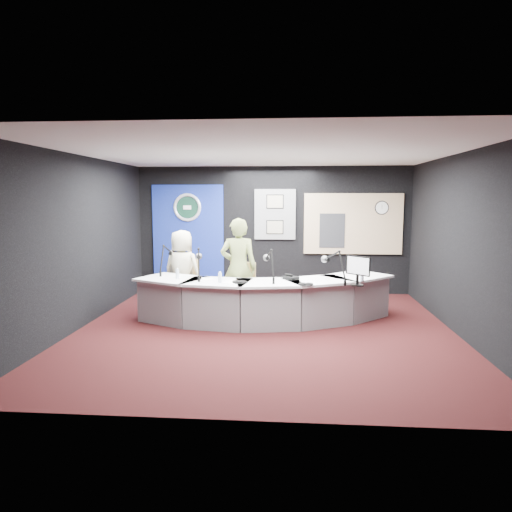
# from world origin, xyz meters

# --- Properties ---
(ground) EXTENTS (6.00, 6.00, 0.00)m
(ground) POSITION_xyz_m (0.00, 0.00, 0.00)
(ground) COLOR black
(ground) RESTS_ON ground
(ceiling) EXTENTS (6.00, 6.00, 0.02)m
(ceiling) POSITION_xyz_m (0.00, 0.00, 2.80)
(ceiling) COLOR silver
(ceiling) RESTS_ON ground
(wall_back) EXTENTS (6.00, 0.02, 2.80)m
(wall_back) POSITION_xyz_m (0.00, 3.00, 1.40)
(wall_back) COLOR black
(wall_back) RESTS_ON ground
(wall_front) EXTENTS (6.00, 0.02, 2.80)m
(wall_front) POSITION_xyz_m (0.00, -3.00, 1.40)
(wall_front) COLOR black
(wall_front) RESTS_ON ground
(wall_left) EXTENTS (0.02, 6.00, 2.80)m
(wall_left) POSITION_xyz_m (-3.00, 0.00, 1.40)
(wall_left) COLOR black
(wall_left) RESTS_ON ground
(wall_right) EXTENTS (0.02, 6.00, 2.80)m
(wall_right) POSITION_xyz_m (3.00, 0.00, 1.40)
(wall_right) COLOR black
(wall_right) RESTS_ON ground
(broadcast_desk) EXTENTS (4.50, 1.90, 0.75)m
(broadcast_desk) POSITION_xyz_m (-0.05, 0.55, 0.38)
(broadcast_desk) COLOR silver
(broadcast_desk) RESTS_ON ground
(backdrop_panel) EXTENTS (1.60, 0.05, 2.30)m
(backdrop_panel) POSITION_xyz_m (-1.90, 2.97, 1.25)
(backdrop_panel) COLOR navy
(backdrop_panel) RESTS_ON wall_back
(agency_seal) EXTENTS (0.63, 0.07, 0.63)m
(agency_seal) POSITION_xyz_m (-1.90, 2.93, 1.90)
(agency_seal) COLOR silver
(agency_seal) RESTS_ON backdrop_panel
(seal_center) EXTENTS (0.48, 0.01, 0.48)m
(seal_center) POSITION_xyz_m (-1.90, 2.94, 1.90)
(seal_center) COLOR black
(seal_center) RESTS_ON backdrop_panel
(pinboard) EXTENTS (0.90, 0.04, 1.10)m
(pinboard) POSITION_xyz_m (0.05, 2.97, 1.75)
(pinboard) COLOR slate
(pinboard) RESTS_ON wall_back
(framed_photo_upper) EXTENTS (0.34, 0.02, 0.27)m
(framed_photo_upper) POSITION_xyz_m (0.05, 2.94, 2.03)
(framed_photo_upper) COLOR gray
(framed_photo_upper) RESTS_ON pinboard
(framed_photo_lower) EXTENTS (0.34, 0.02, 0.27)m
(framed_photo_lower) POSITION_xyz_m (0.05, 2.94, 1.47)
(framed_photo_lower) COLOR gray
(framed_photo_lower) RESTS_ON pinboard
(booth_window_frame) EXTENTS (2.12, 0.06, 1.32)m
(booth_window_frame) POSITION_xyz_m (1.75, 2.97, 1.55)
(booth_window_frame) COLOR tan
(booth_window_frame) RESTS_ON wall_back
(booth_glow) EXTENTS (2.00, 0.02, 1.20)m
(booth_glow) POSITION_xyz_m (1.75, 2.96, 1.55)
(booth_glow) COLOR beige
(booth_glow) RESTS_ON booth_window_frame
(equipment_rack) EXTENTS (0.55, 0.02, 0.75)m
(equipment_rack) POSITION_xyz_m (1.30, 2.94, 1.40)
(equipment_rack) COLOR black
(equipment_rack) RESTS_ON booth_window_frame
(wall_clock) EXTENTS (0.28, 0.01, 0.28)m
(wall_clock) POSITION_xyz_m (2.35, 2.94, 1.90)
(wall_clock) COLOR white
(wall_clock) RESTS_ON booth_window_frame
(armchair_left) EXTENTS (0.60, 0.60, 0.91)m
(armchair_left) POSITION_xyz_m (-1.62, 1.21, 0.45)
(armchair_left) COLOR #A7864C
(armchair_left) RESTS_ON ground
(armchair_right) EXTENTS (0.73, 0.73, 1.06)m
(armchair_right) POSITION_xyz_m (-0.51, 0.81, 0.53)
(armchair_right) COLOR #A7864C
(armchair_right) RESTS_ON ground
(draped_jacket) EXTENTS (0.51, 0.20, 0.70)m
(draped_jacket) POSITION_xyz_m (-1.69, 1.46, 0.62)
(draped_jacket) COLOR #676057
(draped_jacket) RESTS_ON armchair_left
(person_man) EXTENTS (0.83, 0.64, 1.52)m
(person_man) POSITION_xyz_m (-1.62, 1.21, 0.76)
(person_man) COLOR beige
(person_man) RESTS_ON ground
(person_woman) EXTENTS (0.65, 0.43, 1.76)m
(person_woman) POSITION_xyz_m (-0.51, 0.81, 0.88)
(person_woman) COLOR olive
(person_woman) RESTS_ON ground
(computer_monitor) EXTENTS (0.36, 0.35, 0.32)m
(computer_monitor) POSITION_xyz_m (1.45, -0.00, 1.07)
(computer_monitor) COLOR black
(computer_monitor) RESTS_ON broadcast_desk
(desk_phone) EXTENTS (0.28, 0.28, 0.06)m
(desk_phone) POSITION_xyz_m (0.42, 0.48, 0.78)
(desk_phone) COLOR black
(desk_phone) RESTS_ON broadcast_desk
(headphones_near) EXTENTS (0.24, 0.24, 0.04)m
(headphones_near) POSITION_xyz_m (0.65, -0.02, 0.77)
(headphones_near) COLOR black
(headphones_near) RESTS_ON broadcast_desk
(headphones_far) EXTENTS (0.23, 0.23, 0.04)m
(headphones_far) POSITION_xyz_m (-0.41, 0.09, 0.77)
(headphones_far) COLOR black
(headphones_far) RESTS_ON broadcast_desk
(paper_stack) EXTENTS (0.25, 0.30, 0.00)m
(paper_stack) POSITION_xyz_m (-1.00, 0.41, 0.75)
(paper_stack) COLOR white
(paper_stack) RESTS_ON broadcast_desk
(notepad) EXTENTS (0.31, 0.37, 0.00)m
(notepad) POSITION_xyz_m (-0.55, 0.15, 0.75)
(notepad) COLOR white
(notepad) RESTS_ON broadcast_desk
(boom_mic_a) EXTENTS (0.17, 0.74, 0.60)m
(boom_mic_a) POSITION_xyz_m (-1.83, 0.90, 1.05)
(boom_mic_a) COLOR black
(boom_mic_a) RESTS_ON broadcast_desk
(boom_mic_b) EXTENTS (0.24, 0.73, 0.60)m
(boom_mic_b) POSITION_xyz_m (-1.14, 0.44, 1.05)
(boom_mic_b) COLOR black
(boom_mic_b) RESTS_ON broadcast_desk
(boom_mic_c) EXTENTS (0.27, 0.72, 0.60)m
(boom_mic_c) POSITION_xyz_m (0.06, 0.35, 1.05)
(boom_mic_c) COLOR black
(boom_mic_c) RESTS_ON broadcast_desk
(boom_mic_d) EXTENTS (0.40, 0.67, 0.60)m
(boom_mic_d) POSITION_xyz_m (1.12, 0.27, 1.05)
(boom_mic_d) COLOR black
(boom_mic_d) RESTS_ON broadcast_desk
(water_bottles) EXTENTS (3.15, 0.39, 0.18)m
(water_bottles) POSITION_xyz_m (0.04, 0.26, 0.84)
(water_bottles) COLOR silver
(water_bottles) RESTS_ON broadcast_desk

